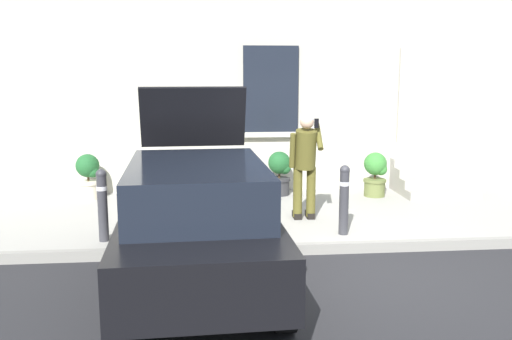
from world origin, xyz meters
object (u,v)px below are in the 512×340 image
at_px(bollard_far_left, 102,203).
at_px(planter_terracotta, 185,176).
at_px(planter_charcoal, 280,172).
at_px(planter_cream, 88,175).
at_px(bollard_near_person, 344,197).
at_px(planter_olive, 375,173).
at_px(person_on_phone, 305,159).
at_px(hatchback_car_black, 197,219).

xyz_separation_m(bollard_far_left, planter_terracotta, (1.09, 2.49, -0.11)).
relative_size(planter_terracotta, planter_charcoal, 1.00).
bearing_deg(planter_cream, bollard_near_person, -33.21).
bearing_deg(bollard_far_left, planter_charcoal, 43.48).
height_order(bollard_near_person, planter_olive, bollard_near_person).
relative_size(bollard_near_person, person_on_phone, 0.60).
relative_size(person_on_phone, planter_terracotta, 2.03).
relative_size(bollard_near_person, planter_cream, 1.22).
relative_size(bollard_near_person, planter_terracotta, 1.22).
bearing_deg(person_on_phone, planter_charcoal, 88.43).
distance_m(hatchback_car_black, person_on_phone, 2.85).
bearing_deg(planter_olive, planter_cream, 176.84).
relative_size(hatchback_car_black, planter_charcoal, 4.80).
distance_m(hatchback_car_black, planter_olive, 5.13).
bearing_deg(planter_cream, bollard_far_left, -74.93).
relative_size(person_on_phone, planter_olive, 2.03).
bearing_deg(planter_terracotta, planter_cream, 171.32).
relative_size(bollard_far_left, planter_charcoal, 1.22).
height_order(hatchback_car_black, planter_cream, hatchback_car_black).
bearing_deg(bollard_far_left, hatchback_car_black, -45.19).
distance_m(bollard_far_left, planter_charcoal, 4.02).
xyz_separation_m(hatchback_car_black, bollard_near_person, (2.14, 1.36, -0.09)).
xyz_separation_m(planter_terracotta, planter_olive, (3.67, -0.02, 0.00)).
distance_m(bollard_near_person, planter_charcoal, 2.83).
height_order(person_on_phone, planter_cream, person_on_phone).
bearing_deg(person_on_phone, hatchback_car_black, -133.59).
height_order(hatchback_car_black, planter_charcoal, hatchback_car_black).
bearing_deg(hatchback_car_black, person_on_phone, 52.53).
distance_m(hatchback_car_black, planter_cream, 4.64).
bearing_deg(planter_charcoal, planter_terracotta, -171.53).
height_order(bollard_near_person, planter_charcoal, bollard_near_person).
xyz_separation_m(person_on_phone, planter_charcoal, (-0.15, 1.89, -0.54)).
xyz_separation_m(bollard_near_person, bollard_far_left, (-3.49, 0.00, 0.00)).
distance_m(planter_cream, planter_olive, 5.51).
height_order(bollard_near_person, bollard_far_left, same).
bearing_deg(planter_terracotta, planter_charcoal, 8.47).
bearing_deg(planter_terracotta, bollard_far_left, -113.52).
distance_m(hatchback_car_black, planter_terracotta, 3.87).
relative_size(planter_charcoal, planter_olive, 1.00).
distance_m(bollard_near_person, planter_cream, 5.07).
xyz_separation_m(planter_charcoal, planter_olive, (1.83, -0.30, 0.00)).
relative_size(planter_terracotta, planter_olive, 1.00).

